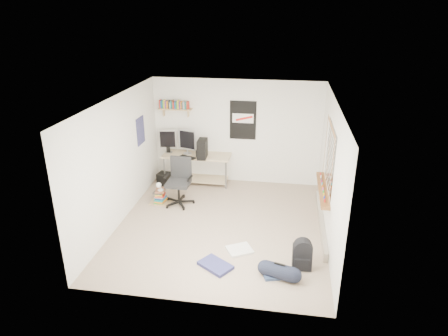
# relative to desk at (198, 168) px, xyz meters

# --- Properties ---
(floor) EXTENTS (4.00, 4.50, 0.01)m
(floor) POSITION_rel_desk_xyz_m (0.92, -2.00, -0.37)
(floor) COLOR gray
(floor) RESTS_ON ground
(ceiling) EXTENTS (4.00, 4.50, 0.01)m
(ceiling) POSITION_rel_desk_xyz_m (0.92, -2.00, 2.14)
(ceiling) COLOR white
(ceiling) RESTS_ON ground
(back_wall) EXTENTS (4.00, 0.01, 2.50)m
(back_wall) POSITION_rel_desk_xyz_m (0.92, 0.25, 0.89)
(back_wall) COLOR silver
(back_wall) RESTS_ON ground
(left_wall) EXTENTS (0.01, 4.50, 2.50)m
(left_wall) POSITION_rel_desk_xyz_m (-1.09, -2.00, 0.89)
(left_wall) COLOR silver
(left_wall) RESTS_ON ground
(right_wall) EXTENTS (0.01, 4.50, 2.50)m
(right_wall) POSITION_rel_desk_xyz_m (2.92, -2.00, 0.89)
(right_wall) COLOR silver
(right_wall) RESTS_ON ground
(desk) EXTENTS (1.76, 1.31, 0.74)m
(desk) POSITION_rel_desk_xyz_m (0.00, 0.00, 0.00)
(desk) COLOR #CCB18D
(desk) RESTS_ON floor
(monitor_left) EXTENTS (0.41, 0.16, 0.44)m
(monitor_left) POSITION_rel_desk_xyz_m (-0.71, 0.00, 0.59)
(monitor_left) COLOR #99999D
(monitor_left) RESTS_ON desk
(monitor_right) EXTENTS (0.45, 0.23, 0.48)m
(monitor_right) POSITION_rel_desk_xyz_m (-0.23, -0.03, 0.61)
(monitor_right) COLOR #A7A7AC
(monitor_right) RESTS_ON desk
(pc_tower) EXTENTS (0.22, 0.43, 0.44)m
(pc_tower) POSITION_rel_desk_xyz_m (0.18, -0.23, 0.59)
(pc_tower) COLOR black
(pc_tower) RESTS_ON desk
(keyboard) EXTENTS (0.43, 0.29, 0.02)m
(keyboard) POSITION_rel_desk_xyz_m (-0.16, -0.29, 0.38)
(keyboard) COLOR black
(keyboard) RESTS_ON desk
(speaker_left) EXTENTS (0.10, 0.10, 0.17)m
(speaker_left) POSITION_rel_desk_xyz_m (-0.71, -0.03, 0.45)
(speaker_left) COLOR black
(speaker_left) RESTS_ON desk
(speaker_right) EXTENTS (0.09, 0.09, 0.17)m
(speaker_right) POSITION_rel_desk_xyz_m (0.06, -0.18, 0.45)
(speaker_right) COLOR black
(speaker_right) RESTS_ON desk
(office_chair) EXTENTS (0.72, 0.72, 1.04)m
(office_chair) POSITION_rel_desk_xyz_m (-0.15, -1.22, 0.12)
(office_chair) COLOR black
(office_chair) RESTS_ON floor
(wall_shelf) EXTENTS (0.80, 0.22, 0.24)m
(wall_shelf) POSITION_rel_desk_xyz_m (-0.53, 0.14, 1.42)
(wall_shelf) COLOR tan
(wall_shelf) RESTS_ON back_wall
(poster_back_wall) EXTENTS (0.62, 0.03, 0.92)m
(poster_back_wall) POSITION_rel_desk_xyz_m (1.07, 0.23, 1.19)
(poster_back_wall) COLOR black
(poster_back_wall) RESTS_ON back_wall
(poster_left_wall) EXTENTS (0.02, 0.42, 0.60)m
(poster_left_wall) POSITION_rel_desk_xyz_m (-1.07, -0.80, 1.14)
(poster_left_wall) COLOR navy
(poster_left_wall) RESTS_ON left_wall
(window) EXTENTS (0.10, 1.50, 1.26)m
(window) POSITION_rel_desk_xyz_m (2.87, -1.70, 1.08)
(window) COLOR brown
(window) RESTS_ON right_wall
(baseboard_heater) EXTENTS (0.08, 2.50, 0.18)m
(baseboard_heater) POSITION_rel_desk_xyz_m (2.87, -1.70, -0.28)
(baseboard_heater) COLOR #B7B2A8
(baseboard_heater) RESTS_ON floor
(backpack) EXTENTS (0.33, 0.27, 0.42)m
(backpack) POSITION_rel_desk_xyz_m (2.46, -3.14, -0.16)
(backpack) COLOR black
(backpack) RESTS_ON floor
(duffel_bag) EXTENTS (0.31, 0.31, 0.49)m
(duffel_bag) POSITION_rel_desk_xyz_m (2.11, -3.48, -0.22)
(duffel_bag) COLOR black
(duffel_bag) RESTS_ON floor
(tshirt) EXTENTS (0.54, 0.52, 0.04)m
(tshirt) POSITION_rel_desk_xyz_m (1.39, -2.82, -0.34)
(tshirt) COLOR silver
(tshirt) RESTS_ON floor
(jeans_a) EXTENTS (0.64, 0.60, 0.06)m
(jeans_a) POSITION_rel_desk_xyz_m (1.05, -3.36, -0.33)
(jeans_a) COLOR navy
(jeans_a) RESTS_ON floor
(jeans_b) EXTENTS (0.49, 0.42, 0.05)m
(jeans_b) POSITION_rel_desk_xyz_m (2.05, -3.40, -0.34)
(jeans_b) COLOR navy
(jeans_b) RESTS_ON floor
(book_stack) EXTENTS (0.47, 0.38, 0.32)m
(book_stack) POSITION_rel_desk_xyz_m (-0.56, -1.23, -0.21)
(book_stack) COLOR olive
(book_stack) RESTS_ON floor
(desk_lamp) EXTENTS (0.15, 0.22, 0.21)m
(desk_lamp) POSITION_rel_desk_xyz_m (-0.54, -1.25, 0.02)
(desk_lamp) COLOR silver
(desk_lamp) RESTS_ON book_stack
(subwoofer) EXTENTS (0.33, 0.33, 0.31)m
(subwoofer) POSITION_rel_desk_xyz_m (-0.77, -0.28, -0.22)
(subwoofer) COLOR black
(subwoofer) RESTS_ON floor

